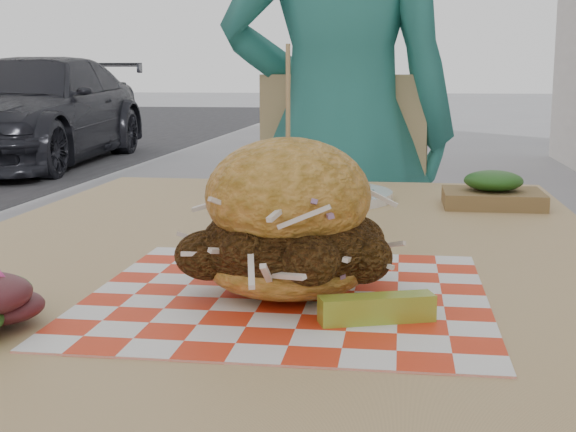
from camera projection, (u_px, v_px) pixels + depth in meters
name	position (u px, v px, depth m)	size (l,w,h in m)	color
diner	(339.00, 134.00, 1.96)	(0.59, 0.39, 1.61)	#29786E
car_dark	(32.00, 111.00, 8.48)	(1.59, 3.92, 1.14)	black
patio_table	(274.00, 311.00, 0.96)	(0.80, 1.20, 0.75)	tan
patio_chair	(342.00, 240.00, 1.95)	(0.46, 0.47, 0.95)	tan
paper_liner	(288.00, 295.00, 0.74)	(0.36, 0.36, 0.00)	red
sandwich	(288.00, 227.00, 0.72)	(0.20, 0.20, 0.23)	gold
pickle_spear	(377.00, 309.00, 0.65)	(0.10, 0.02, 0.02)	#9DAB31
place_setting	(310.00, 195.00, 1.31)	(0.27, 0.27, 0.02)	white
kraft_tray	(493.00, 192.00, 1.23)	(0.15, 0.12, 0.06)	brown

